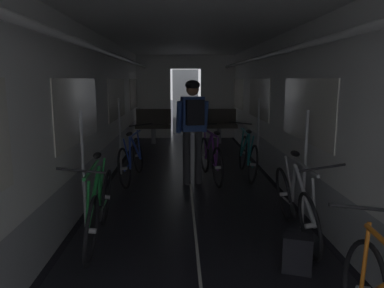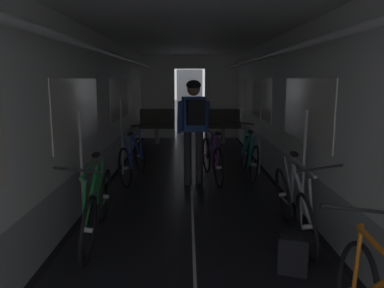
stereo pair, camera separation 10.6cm
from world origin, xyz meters
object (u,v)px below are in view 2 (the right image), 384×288
Objects in this scene: bench_seat_far_left at (157,123)px; bicycle_green at (97,207)px; bicycle_silver at (294,204)px; bicycle_purple_in_aisle at (212,158)px; bench_seat_far_right at (223,123)px; bicycle_teal at (249,156)px; person_cyclist_aisle at (194,121)px; bicycle_blue at (133,159)px; backpack_on_floor at (293,254)px.

bench_seat_far_left is 6.26m from bicycle_green.
bicycle_silver reaches higher than bicycle_purple_in_aisle.
bench_seat_far_right is at bearing 0.00° from bench_seat_far_left.
bicycle_silver is at bearing -72.01° from bench_seat_far_left.
bench_seat_far_left is 1.00× the size of bench_seat_far_right.
bicycle_silver is (2.01, -6.20, -0.19)m from bench_seat_far_left.
bicycle_teal is at bearing 91.45° from bicycle_silver.
person_cyclist_aisle is (0.94, -4.06, 0.50)m from bench_seat_far_left.
bicycle_blue is 3.71m from backpack_on_floor.
bench_seat_far_left and bicycle_blue have the same top height.
bench_seat_far_right is 0.58× the size of bicycle_teal.
bench_seat_far_left reaches higher than bicycle_teal.
backpack_on_floor is (0.86, -2.90, -0.90)m from person_cyclist_aisle.
bench_seat_far_left and bench_seat_far_right have the same top height.
bench_seat_far_right is 6.21m from bicycle_silver.
bench_seat_far_right is (1.80, 0.00, 0.00)m from bench_seat_far_left.
bicycle_green is at bearing -128.04° from bicycle_teal.
bicycle_green is at bearing -119.76° from bicycle_purple_in_aisle.
person_cyclist_aisle is at bearing -154.86° from bicycle_teal.
bicycle_purple_in_aisle is at bearing 60.24° from bicycle_green.
bench_seat_far_right reaches higher than bicycle_purple_in_aisle.
bicycle_teal reaches higher than bicycle_purple_in_aisle.
person_cyclist_aisle is at bearing -76.92° from bench_seat_far_left.
bicycle_silver is at bearing 1.52° from bicycle_green.
bicycle_blue is 1.38m from bicycle_purple_in_aisle.
person_cyclist_aisle is at bearing 116.53° from bicycle_silver.
bicycle_blue is 4.98× the size of backpack_on_floor.
bicycle_teal is at bearing 87.55° from backpack_on_floor.
bicycle_green is at bearing -178.48° from bicycle_silver.
bicycle_purple_in_aisle is at bearing -163.23° from bicycle_teal.
bicycle_teal is 1.00× the size of bicycle_blue.
bicycle_silver is 1.00× the size of bicycle_green.
bench_seat_far_right and bicycle_green have the same top height.
person_cyclist_aisle reaches higher than bicycle_teal.
backpack_on_floor is (1.91, -3.17, -0.21)m from bicycle_blue.
bench_seat_far_left is at bearing 107.99° from bicycle_silver.
person_cyclist_aisle reaches higher than bicycle_green.
person_cyclist_aisle reaches higher than bicycle_purple_in_aisle.
backpack_on_floor is at bearing -92.45° from bicycle_teal.
bicycle_blue is at bearing 179.95° from bicycle_purple_in_aisle.
bench_seat_far_right is at bearing 91.97° from bicycle_silver.
person_cyclist_aisle is (-1.07, 2.14, 0.69)m from bicycle_silver.
bicycle_silver is 4.98× the size of backpack_on_floor.
bicycle_blue is at bearing -174.34° from bicycle_teal.
person_cyclist_aisle is (-0.86, -4.06, 0.50)m from bench_seat_far_right.
bench_seat_far_right is 0.58× the size of bicycle_purple_in_aisle.
person_cyclist_aisle is 0.81m from bicycle_purple_in_aisle.
bicycle_blue is 1.29m from person_cyclist_aisle.
bicycle_teal is 1.31m from person_cyclist_aisle.
bench_seat_far_left reaches higher than bicycle_purple_in_aisle.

